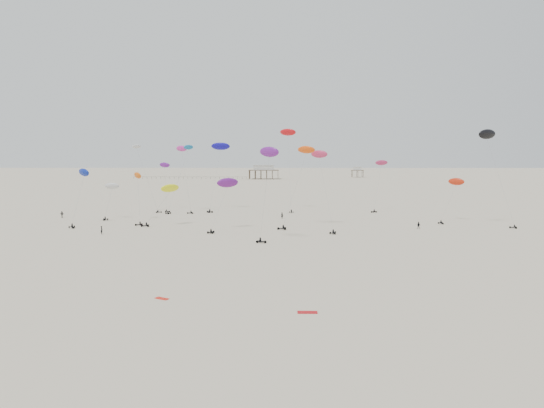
{
  "coord_description": "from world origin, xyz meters",
  "views": [
    {
      "loc": [
        1.77,
        -22.18,
        17.39
      ],
      "look_at": [
        0.0,
        88.0,
        7.0
      ],
      "focal_mm": 35.0,
      "sensor_mm": 36.0,
      "label": 1
    }
  ],
  "objects_px": {
    "rig_3": "(82,183)",
    "spectator_0": "(102,234)",
    "pavilion_small": "(357,173)",
    "rig_0": "(110,193)",
    "pavilion_main": "(264,173)",
    "rig_8": "(138,187)"
  },
  "relations": [
    {
      "from": "pavilion_small",
      "to": "rig_0",
      "type": "distance_m",
      "value": 280.74
    },
    {
      "from": "rig_3",
      "to": "pavilion_main",
      "type": "bearing_deg",
      "value": -133.8
    },
    {
      "from": "rig_8",
      "to": "spectator_0",
      "type": "xyz_separation_m",
      "value": [
        -1.93,
        -23.1,
        -8.92
      ]
    },
    {
      "from": "pavilion_small",
      "to": "rig_8",
      "type": "xyz_separation_m",
      "value": [
        -95.32,
        -265.25,
        5.43
      ]
    },
    {
      "from": "rig_3",
      "to": "rig_0",
      "type": "bearing_deg",
      "value": -145.81
    },
    {
      "from": "pavilion_main",
      "to": "spectator_0",
      "type": "xyz_separation_m",
      "value": [
        -27.25,
        -258.35,
        -4.22
      ]
    },
    {
      "from": "pavilion_small",
      "to": "rig_3",
      "type": "xyz_separation_m",
      "value": [
        -107.93,
        -270.9,
        6.67
      ]
    },
    {
      "from": "rig_0",
      "to": "pavilion_small",
      "type": "bearing_deg",
      "value": -109.5
    },
    {
      "from": "pavilion_main",
      "to": "rig_0",
      "type": "height_order",
      "value": "same"
    },
    {
      "from": "pavilion_small",
      "to": "rig_3",
      "type": "bearing_deg",
      "value": -111.72
    },
    {
      "from": "pavilion_main",
      "to": "rig_3",
      "type": "distance_m",
      "value": 243.94
    },
    {
      "from": "pavilion_small",
      "to": "rig_3",
      "type": "relative_size",
      "value": 0.58
    },
    {
      "from": "rig_0",
      "to": "rig_3",
      "type": "xyz_separation_m",
      "value": [
        -3.89,
        -10.17,
        3.26
      ]
    },
    {
      "from": "rig_3",
      "to": "spectator_0",
      "type": "bearing_deg",
      "value": 86.61
    },
    {
      "from": "pavilion_main",
      "to": "rig_3",
      "type": "bearing_deg",
      "value": -98.95
    },
    {
      "from": "pavilion_small",
      "to": "spectator_0",
      "type": "bearing_deg",
      "value": -108.64
    },
    {
      "from": "pavilion_main",
      "to": "rig_3",
      "type": "height_order",
      "value": "rig_3"
    },
    {
      "from": "rig_8",
      "to": "pavilion_main",
      "type": "bearing_deg",
      "value": -15.68
    },
    {
      "from": "rig_3",
      "to": "rig_8",
      "type": "bearing_deg",
      "value": 169.28
    },
    {
      "from": "rig_3",
      "to": "rig_8",
      "type": "distance_m",
      "value": 13.87
    },
    {
      "from": "pavilion_small",
      "to": "rig_0",
      "type": "bearing_deg",
      "value": -111.75
    },
    {
      "from": "pavilion_main",
      "to": "rig_8",
      "type": "distance_m",
      "value": 236.66
    }
  ]
}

